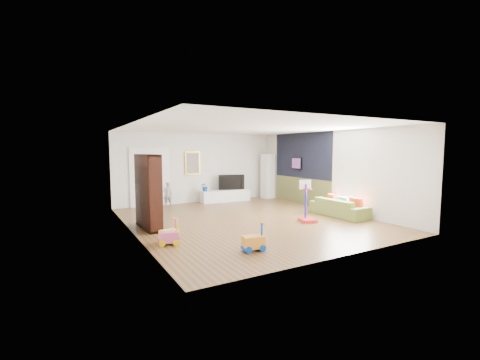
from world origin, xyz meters
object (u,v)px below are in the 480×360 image
bookshelf (148,192)px  sofa (339,207)px  basketball_hoop (308,201)px  media_console (225,196)px

bookshelf → sofa: 5.77m
sofa → basketball_hoop: (-1.40, -0.14, 0.33)m
media_console → bookshelf: bearing=-139.1°
media_console → sofa: bearing=-64.2°
sofa → basketball_hoop: 1.45m
bookshelf → basketball_hoop: size_ratio=1.62×
basketball_hoop → bookshelf: bearing=175.5°
bookshelf → basketball_hoop: bookshelf is taller
bookshelf → sofa: bookshelf is taller
basketball_hoop → media_console: bearing=110.3°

